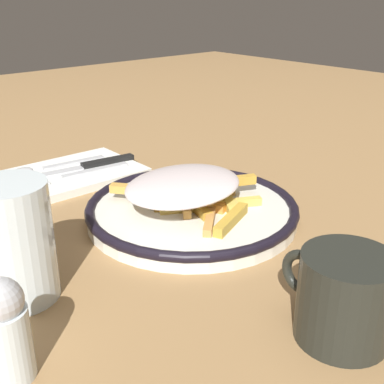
{
  "coord_description": "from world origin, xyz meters",
  "views": [
    {
      "loc": [
        -0.43,
        0.38,
        0.28
      ],
      "look_at": [
        0.0,
        0.0,
        0.04
      ],
      "focal_mm": 45.77,
      "sensor_mm": 36.0,
      "label": 1
    }
  ],
  "objects_px": {
    "salt_shaker": "(4,330)",
    "plate": "(192,210)",
    "napkin": "(74,174)",
    "water_glass": "(13,242)",
    "knife": "(84,166)",
    "fries_heap": "(189,189)",
    "coffee_mug": "(344,297)",
    "fork": "(75,175)",
    "spoon": "(44,168)"
  },
  "relations": [
    {
      "from": "salt_shaker",
      "to": "plate",
      "type": "bearing_deg",
      "value": -68.26
    },
    {
      "from": "napkin",
      "to": "water_glass",
      "type": "height_order",
      "value": "water_glass"
    },
    {
      "from": "knife",
      "to": "salt_shaker",
      "type": "xyz_separation_m",
      "value": [
        -0.35,
        0.27,
        0.03
      ]
    },
    {
      "from": "fries_heap",
      "to": "coffee_mug",
      "type": "height_order",
      "value": "coffee_mug"
    },
    {
      "from": "plate",
      "to": "knife",
      "type": "bearing_deg",
      "value": 5.02
    },
    {
      "from": "coffee_mug",
      "to": "fries_heap",
      "type": "bearing_deg",
      "value": -12.32
    },
    {
      "from": "fries_heap",
      "to": "napkin",
      "type": "height_order",
      "value": "fries_heap"
    },
    {
      "from": "fries_heap",
      "to": "fork",
      "type": "bearing_deg",
      "value": 13.49
    },
    {
      "from": "fries_heap",
      "to": "fork",
      "type": "distance_m",
      "value": 0.22
    },
    {
      "from": "fries_heap",
      "to": "water_glass",
      "type": "height_order",
      "value": "water_glass"
    },
    {
      "from": "fries_heap",
      "to": "knife",
      "type": "distance_m",
      "value": 0.23
    },
    {
      "from": "fries_heap",
      "to": "salt_shaker",
      "type": "relative_size",
      "value": 2.26
    },
    {
      "from": "fork",
      "to": "salt_shaker",
      "type": "bearing_deg",
      "value": 143.97
    },
    {
      "from": "fork",
      "to": "salt_shaker",
      "type": "relative_size",
      "value": 2.02
    },
    {
      "from": "fork",
      "to": "knife",
      "type": "height_order",
      "value": "knife"
    },
    {
      "from": "knife",
      "to": "water_glass",
      "type": "height_order",
      "value": "water_glass"
    },
    {
      "from": "napkin",
      "to": "coffee_mug",
      "type": "relative_size",
      "value": 1.88
    },
    {
      "from": "napkin",
      "to": "fork",
      "type": "relative_size",
      "value": 1.13
    },
    {
      "from": "napkin",
      "to": "spoon",
      "type": "distance_m",
      "value": 0.05
    },
    {
      "from": "plate",
      "to": "fries_heap",
      "type": "relative_size",
      "value": 1.39
    },
    {
      "from": "spoon",
      "to": "fries_heap",
      "type": "bearing_deg",
      "value": -164.81
    },
    {
      "from": "water_glass",
      "to": "coffee_mug",
      "type": "height_order",
      "value": "water_glass"
    },
    {
      "from": "plate",
      "to": "coffee_mug",
      "type": "distance_m",
      "value": 0.27
    },
    {
      "from": "napkin",
      "to": "spoon",
      "type": "relative_size",
      "value": 1.31
    },
    {
      "from": "fries_heap",
      "to": "salt_shaker",
      "type": "xyz_separation_m",
      "value": [
        -0.12,
        0.29,
        0.0
      ]
    },
    {
      "from": "spoon",
      "to": "plate",
      "type": "bearing_deg",
      "value": -164.72
    },
    {
      "from": "fries_heap",
      "to": "spoon",
      "type": "xyz_separation_m",
      "value": [
        0.27,
        0.07,
        -0.03
      ]
    },
    {
      "from": "plate",
      "to": "coffee_mug",
      "type": "height_order",
      "value": "coffee_mug"
    },
    {
      "from": "fries_heap",
      "to": "salt_shaker",
      "type": "distance_m",
      "value": 0.31
    },
    {
      "from": "napkin",
      "to": "knife",
      "type": "height_order",
      "value": "knife"
    },
    {
      "from": "fries_heap",
      "to": "fork",
      "type": "relative_size",
      "value": 1.12
    },
    {
      "from": "fork",
      "to": "coffee_mug",
      "type": "relative_size",
      "value": 1.66
    },
    {
      "from": "plate",
      "to": "fries_heap",
      "type": "xyz_separation_m",
      "value": [
        0.0,
        0.0,
        0.03
      ]
    },
    {
      "from": "fries_heap",
      "to": "knife",
      "type": "relative_size",
      "value": 0.94
    },
    {
      "from": "fork",
      "to": "coffee_mug",
      "type": "xyz_separation_m",
      "value": [
        -0.47,
        0.01,
        0.03
      ]
    },
    {
      "from": "fries_heap",
      "to": "napkin",
      "type": "xyz_separation_m",
      "value": [
        0.24,
        0.04,
        -0.04
      ]
    },
    {
      "from": "fries_heap",
      "to": "knife",
      "type": "bearing_deg",
      "value": 4.7
    },
    {
      "from": "napkin",
      "to": "knife",
      "type": "xyz_separation_m",
      "value": [
        -0.0,
        -0.02,
        0.01
      ]
    },
    {
      "from": "fries_heap",
      "to": "spoon",
      "type": "height_order",
      "value": "fries_heap"
    },
    {
      "from": "spoon",
      "to": "knife",
      "type": "bearing_deg",
      "value": -122.93
    },
    {
      "from": "plate",
      "to": "napkin",
      "type": "bearing_deg",
      "value": 9.36
    },
    {
      "from": "plate",
      "to": "spoon",
      "type": "xyz_separation_m",
      "value": [
        0.27,
        0.07,
        0.0
      ]
    },
    {
      "from": "fork",
      "to": "spoon",
      "type": "relative_size",
      "value": 1.16
    },
    {
      "from": "coffee_mug",
      "to": "salt_shaker",
      "type": "xyz_separation_m",
      "value": [
        0.14,
        0.23,
        0.0
      ]
    },
    {
      "from": "fork",
      "to": "salt_shaker",
      "type": "distance_m",
      "value": 0.41
    },
    {
      "from": "plate",
      "to": "water_glass",
      "type": "relative_size",
      "value": 2.32
    },
    {
      "from": "napkin",
      "to": "knife",
      "type": "distance_m",
      "value": 0.02
    },
    {
      "from": "plate",
      "to": "napkin",
      "type": "xyz_separation_m",
      "value": [
        0.24,
        0.04,
        -0.01
      ]
    },
    {
      "from": "plate",
      "to": "coffee_mug",
      "type": "xyz_separation_m",
      "value": [
        -0.26,
        0.06,
        0.03
      ]
    },
    {
      "from": "knife",
      "to": "water_glass",
      "type": "distance_m",
      "value": 0.34
    }
  ]
}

